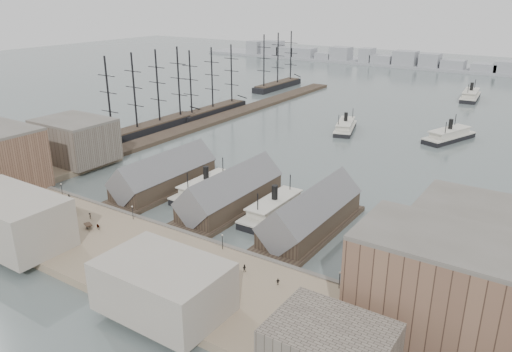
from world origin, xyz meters
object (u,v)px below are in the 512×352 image
Objects in this scene: tram at (375,316)px; horse_cart_center at (94,226)px; horse_cart_left at (42,202)px; ferry_docked_west at (206,187)px; horse_cart_right at (175,269)px.

tram reaches higher than horse_cart_center.
tram is 99.76m from horse_cart_left.
tram is at bearing -27.86° from ferry_docked_west.
tram is (68.54, -36.23, 1.70)m from ferry_docked_west.
ferry_docked_west is 5.75× the size of horse_cart_right.
horse_cart_center reaches higher than horse_cart_right.
ferry_docked_west reaches higher than horse_cart_left.
ferry_docked_west is 77.55m from tram.
tram is at bearing -67.74° from horse_cart_center.
horse_cart_center is at bearing -168.64° from tram.
horse_cart_left reaches higher than horse_cart_right.
ferry_docked_west is 47.74m from horse_cart_left.
horse_cart_center is at bearing 88.91° from horse_cart_right.
horse_cart_center is (-74.53, -2.02, -1.12)m from tram.
ferry_docked_west is at bearing -22.66° from horse_cart_left.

